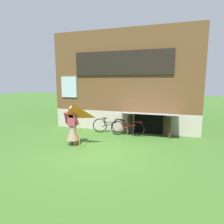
{
  "coord_description": "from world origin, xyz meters",
  "views": [
    {
      "loc": [
        2.47,
        -6.25,
        2.52
      ],
      "look_at": [
        0.03,
        1.34,
        1.25
      ],
      "focal_mm": 31.0,
      "sensor_mm": 36.0,
      "label": 1
    }
  ],
  "objects_px": {
    "kite": "(74,116)",
    "bicycle_red": "(127,128)",
    "bicycle_black": "(109,125)",
    "person": "(72,129)"
  },
  "relations": [
    {
      "from": "person",
      "to": "bicycle_black",
      "type": "bearing_deg",
      "value": 57.28
    },
    {
      "from": "person",
      "to": "bicycle_black",
      "type": "xyz_separation_m",
      "value": [
        0.8,
        2.19,
        -0.29
      ]
    },
    {
      "from": "kite",
      "to": "bicycle_black",
      "type": "bearing_deg",
      "value": 81.09
    },
    {
      "from": "bicycle_red",
      "to": "bicycle_black",
      "type": "distance_m",
      "value": 0.98
    },
    {
      "from": "person",
      "to": "kite",
      "type": "relative_size",
      "value": 0.97
    },
    {
      "from": "kite",
      "to": "bicycle_red",
      "type": "xyz_separation_m",
      "value": [
        1.38,
        2.51,
        -0.94
      ]
    },
    {
      "from": "kite",
      "to": "bicycle_red",
      "type": "bearing_deg",
      "value": 61.22
    },
    {
      "from": "kite",
      "to": "bicycle_red",
      "type": "distance_m",
      "value": 3.02
    },
    {
      "from": "bicycle_red",
      "to": "bicycle_black",
      "type": "relative_size",
      "value": 0.98
    },
    {
      "from": "kite",
      "to": "bicycle_black",
      "type": "relative_size",
      "value": 0.99
    }
  ]
}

